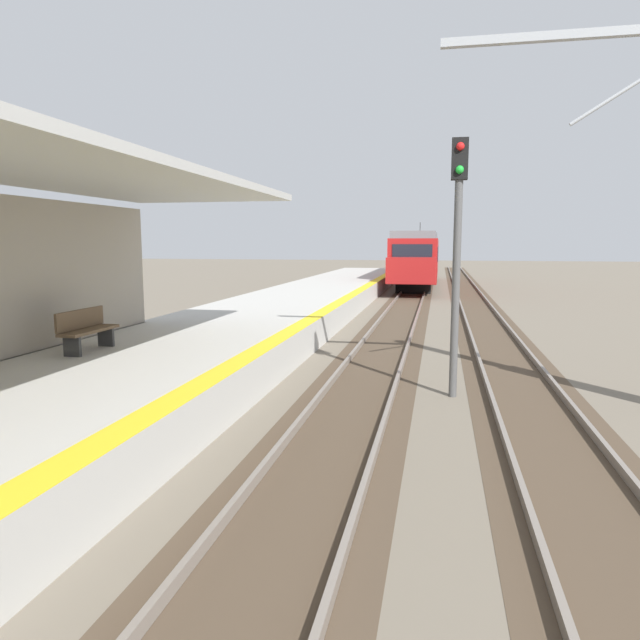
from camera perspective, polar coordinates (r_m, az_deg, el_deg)
name	(u,v)px	position (r m, az deg, el deg)	size (l,w,h in m)	color
station_platform	(173,361)	(13.81, -14.30, -3.94)	(5.00, 80.00, 0.91)	#B7B5AD
track_pair_nearest_platform	(380,353)	(16.52, 5.97, -3.28)	(2.34, 120.00, 0.16)	#4C3D2D
track_pair_middle	(505,358)	(16.54, 17.79, -3.59)	(2.34, 120.00, 0.16)	#4C3D2D
approaching_train	(418,256)	(42.91, 9.63, 6.22)	(2.93, 19.60, 4.76)	maroon
rail_signal_post	(457,241)	(11.97, 13.41, 7.57)	(0.32, 0.34, 5.20)	#4C4C4C
platform_bench	(86,329)	(13.06, -22.11, -0.81)	(0.45, 1.60, 0.88)	brown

